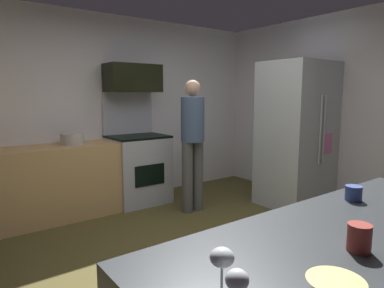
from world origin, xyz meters
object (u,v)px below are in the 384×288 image
at_px(refrigerator, 296,134).
at_px(wine_glass_near, 222,260).
at_px(person_cook, 193,139).
at_px(oven_range, 138,166).
at_px(mug_coffee, 359,238).
at_px(microwave, 133,78).
at_px(stock_pot, 72,139).
at_px(mixing_bowl_large, 335,287).
at_px(wine_glass_mid, 237,284).
at_px(mug_tea, 354,193).

height_order(refrigerator, wine_glass_near, refrigerator).
distance_m(refrigerator, person_cook, 1.45).
relative_size(oven_range, person_cook, 0.91).
relative_size(wine_glass_near, mug_coffee, 1.49).
bearing_deg(oven_range, microwave, 90.00).
bearing_deg(oven_range, person_cook, -63.37).
bearing_deg(microwave, wine_glass_near, -113.35).
height_order(mug_coffee, stock_pot, stock_pot).
relative_size(mug_coffee, stock_pot, 0.39).
xyz_separation_m(mixing_bowl_large, wine_glass_mid, (-0.35, 0.08, 0.09)).
relative_size(refrigerator, stock_pot, 6.89).
relative_size(person_cook, wine_glass_mid, 10.87).
bearing_deg(mixing_bowl_large, mug_tea, 25.51).
height_order(refrigerator, mug_coffee, refrigerator).
bearing_deg(microwave, mug_tea, -94.94).
distance_m(person_cook, wine_glass_near, 3.36).
xyz_separation_m(oven_range, mug_tea, (-0.29, -3.24, 0.42)).
xyz_separation_m(mixing_bowl_large, mug_coffee, (0.34, 0.11, 0.03)).
height_order(wine_glass_near, mug_coffee, wine_glass_near).
bearing_deg(wine_glass_mid, refrigerator, 34.28).
relative_size(oven_range, mixing_bowl_large, 8.56).
bearing_deg(person_cook, wine_glass_near, -125.29).
bearing_deg(mug_tea, refrigerator, 43.18).
distance_m(mixing_bowl_large, wine_glass_mid, 0.37).
bearing_deg(refrigerator, wine_glass_mid, -145.72).
bearing_deg(mixing_bowl_large, stock_pot, 84.41).
bearing_deg(mug_coffee, wine_glass_mid, -177.93).
xyz_separation_m(mug_coffee, stock_pot, (0.02, 3.60, 0.02)).
distance_m(wine_glass_near, wine_glass_mid, 0.12).
relative_size(microwave, mixing_bowl_large, 4.10).
bearing_deg(stock_pot, refrigerator, -27.81).
xyz_separation_m(person_cook, wine_glass_near, (-1.94, -2.74, 0.07)).
distance_m(oven_range, microwave, 1.22).
xyz_separation_m(microwave, mixing_bowl_large, (-1.25, -3.79, -0.81)).
bearing_deg(mixing_bowl_large, microwave, 71.72).
relative_size(refrigerator, person_cook, 1.15).
bearing_deg(refrigerator, mug_coffee, -139.59).
relative_size(oven_range, wine_glass_mid, 9.92).
height_order(mixing_bowl_large, stock_pot, stock_pot).
bearing_deg(oven_range, refrigerator, -38.61).
relative_size(oven_range, stock_pot, 5.48).
relative_size(wine_glass_near, wine_glass_mid, 1.05).
distance_m(mixing_bowl_large, mug_tea, 1.07).
bearing_deg(refrigerator, mixing_bowl_large, -141.75).
relative_size(oven_range, mug_tea, 16.44).
xyz_separation_m(mixing_bowl_large, mug_tea, (0.96, 0.46, 0.02)).
bearing_deg(mug_tea, microwave, 85.06).
height_order(oven_range, stock_pot, oven_range).
distance_m(wine_glass_near, mug_coffee, 0.66).
bearing_deg(wine_glass_near, refrigerator, 33.32).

